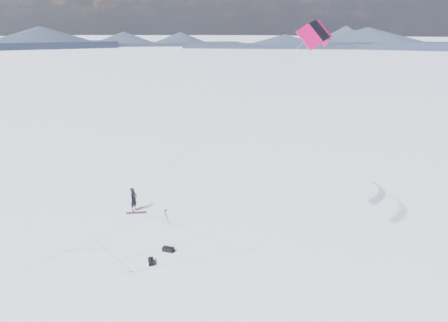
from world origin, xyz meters
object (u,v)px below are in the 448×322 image
Objects in this scene: snowkiter at (135,210)px; gear_bag_b at (151,261)px; snowboard at (136,213)px; gear_bag_a at (168,249)px; tripod at (166,215)px.

gear_bag_b is at bearing -138.31° from snowkiter.
snowboard is 1.97× the size of gear_bag_a.
snowkiter is 0.53m from snowboard.
snowboard is 2.24× the size of gear_bag_b.
gear_bag_a is at bearing 130.68° from gear_bag_b.
tripod is at bearing -40.73° from snowboard.
snowboard is 3.30m from tripod.
snowkiter is 6.90m from gear_bag_a.
gear_bag_b is (5.67, -4.46, 0.11)m from snowboard.
snowkiter is 1.22× the size of snowboard.
tripod reaches higher than gear_bag_b.
tripod reaches higher than snowboard.
tripod is 5.02m from gear_bag_b.
gear_bag_b is at bearing -106.64° from gear_bag_a.
gear_bag_a reaches higher than gear_bag_b.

